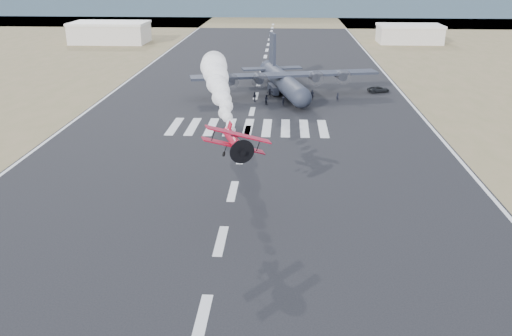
# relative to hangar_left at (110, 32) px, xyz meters

# --- Properties ---
(ground) EXTENTS (500.00, 500.00, 0.00)m
(ground) POSITION_rel_hangar_left_xyz_m (52.00, -145.00, -3.41)
(ground) COLOR black
(ground) RESTS_ON ground
(scrub_far) EXTENTS (500.00, 80.00, 0.00)m
(scrub_far) POSITION_rel_hangar_left_xyz_m (52.00, 85.00, -3.41)
(scrub_far) COLOR olive
(scrub_far) RESTS_ON ground
(runway_markings) EXTENTS (60.00, 260.00, 0.01)m
(runway_markings) POSITION_rel_hangar_left_xyz_m (52.00, -85.00, -3.40)
(runway_markings) COLOR silver
(runway_markings) RESTS_ON ground
(ridge_seg_d) EXTENTS (150.00, 50.00, 13.00)m
(ridge_seg_d) POSITION_rel_hangar_left_xyz_m (52.00, 115.00, 3.09)
(ridge_seg_d) COLOR #899EAE
(ridge_seg_d) RESTS_ON ground
(hangar_left) EXTENTS (24.50, 14.50, 6.70)m
(hangar_left) POSITION_rel_hangar_left_xyz_m (0.00, 0.00, 0.00)
(hangar_left) COLOR beige
(hangar_left) RESTS_ON ground
(hangar_right) EXTENTS (20.50, 12.50, 5.90)m
(hangar_right) POSITION_rel_hangar_left_xyz_m (98.00, 5.00, -0.40)
(hangar_right) COLOR beige
(hangar_right) RESTS_ON ground
(aerobatic_biplane) EXTENTS (6.69, 6.38, 3.71)m
(aerobatic_biplane) POSITION_rel_hangar_left_xyz_m (52.83, -126.99, 4.69)
(aerobatic_biplane) COLOR #A60B27
(smoke_trail) EXTENTS (9.79, 42.18, 4.36)m
(smoke_trail) POSITION_rel_hangar_left_xyz_m (46.63, -92.91, 5.02)
(smoke_trail) COLOR white
(transport_aircraft) EXTENTS (37.20, 30.42, 10.83)m
(transport_aircraft) POSITION_rel_hangar_left_xyz_m (57.39, -70.72, -0.62)
(transport_aircraft) COLOR #212631
(transport_aircraft) RESTS_ON ground
(support_vehicle) EXTENTS (4.85, 3.25, 1.24)m
(support_vehicle) POSITION_rel_hangar_left_xyz_m (76.86, -68.41, -2.79)
(support_vehicle) COLOR black
(support_vehicle) RESTS_ON ground
(crew_a) EXTENTS (0.77, 0.78, 1.64)m
(crew_a) POSITION_rel_hangar_left_xyz_m (67.84, -76.54, -2.59)
(crew_a) COLOR black
(crew_a) RESTS_ON ground
(crew_b) EXTENTS (0.96, 1.08, 1.88)m
(crew_b) POSITION_rel_hangar_left_xyz_m (54.40, -79.83, -2.47)
(crew_b) COLOR black
(crew_b) RESTS_ON ground
(crew_c) EXTENTS (0.95, 1.16, 1.63)m
(crew_c) POSITION_rel_hangar_left_xyz_m (57.55, -80.30, -2.59)
(crew_c) COLOR black
(crew_c) RESTS_ON ground
(crew_d) EXTENTS (0.99, 1.24, 1.89)m
(crew_d) POSITION_rel_hangar_left_xyz_m (52.06, -77.85, -2.46)
(crew_d) COLOR black
(crew_d) RESTS_ON ground
(crew_e) EXTENTS (0.82, 0.90, 1.58)m
(crew_e) POSITION_rel_hangar_left_xyz_m (61.90, -76.85, -2.62)
(crew_e) COLOR black
(crew_e) RESTS_ON ground
(crew_f) EXTENTS (1.58, 1.09, 1.63)m
(crew_f) POSITION_rel_hangar_left_xyz_m (54.81, -73.60, -2.59)
(crew_f) COLOR black
(crew_f) RESTS_ON ground
(crew_g) EXTENTS (0.74, 0.64, 1.88)m
(crew_g) POSITION_rel_hangar_left_xyz_m (63.04, -75.53, -2.47)
(crew_g) COLOR black
(crew_g) RESTS_ON ground
(crew_h) EXTENTS (0.79, 1.01, 1.83)m
(crew_h) POSITION_rel_hangar_left_xyz_m (58.41, -75.12, -2.49)
(crew_h) COLOR black
(crew_h) RESTS_ON ground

